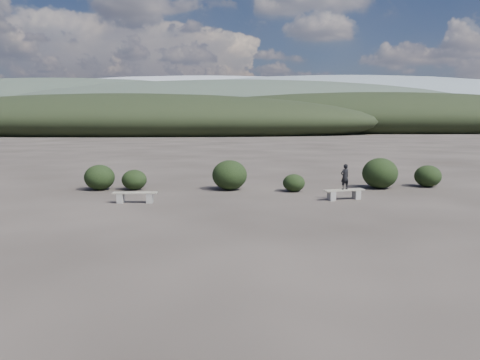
{
  "coord_description": "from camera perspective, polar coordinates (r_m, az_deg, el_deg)",
  "views": [
    {
      "loc": [
        -0.46,
        -11.99,
        3.09
      ],
      "look_at": [
        -0.41,
        3.5,
        1.1
      ],
      "focal_mm": 35.0,
      "sensor_mm": 36.0,
      "label": 1
    }
  ],
  "objects": [
    {
      "name": "ground",
      "position": [
        12.39,
        1.97,
        -7.13
      ],
      "size": [
        1200.0,
        1200.0,
        0.0
      ],
      "primitive_type": "plane",
      "color": "#2C2622",
      "rests_on": "ground"
    },
    {
      "name": "seated_person",
      "position": [
        18.57,
        12.66,
        0.39
      ],
      "size": [
        0.43,
        0.37,
        0.99
      ],
      "primitive_type": "imported",
      "rotation": [
        0.0,
        0.0,
        3.57
      ],
      "color": "black",
      "rests_on": "bench_right"
    },
    {
      "name": "shrub_d",
      "position": [
        22.14,
        16.7,
        0.8
      ],
      "size": [
        1.59,
        1.59,
        1.39
      ],
      "primitive_type": "ellipsoid",
      "color": "black",
      "rests_on": "ground"
    },
    {
      "name": "mountain_ridges",
      "position": [
        351.21,
        -1.33,
        8.59
      ],
      "size": [
        500.0,
        400.0,
        56.0
      ],
      "color": "black",
      "rests_on": "ground"
    },
    {
      "name": "shrub_b",
      "position": [
        20.75,
        -1.28,
        0.61
      ],
      "size": [
        1.55,
        1.55,
        1.33
      ],
      "primitive_type": "ellipsoid",
      "color": "black",
      "rests_on": "ground"
    },
    {
      "name": "bench_right",
      "position": [
        18.66,
        12.58,
        -1.62
      ],
      "size": [
        1.66,
        0.8,
        0.41
      ],
      "rotation": [
        0.0,
        0.0,
        0.29
      ],
      "color": "gray",
      "rests_on": "ground"
    },
    {
      "name": "shrub_a",
      "position": [
        21.32,
        -12.77,
        0.03
      ],
      "size": [
        1.1,
        1.1,
        0.9
      ],
      "primitive_type": "ellipsoid",
      "color": "black",
      "rests_on": "ground"
    },
    {
      "name": "bench_left",
      "position": [
        17.96,
        -12.67,
        -1.96
      ],
      "size": [
        1.64,
        0.38,
        0.41
      ],
      "rotation": [
        0.0,
        0.0,
        0.02
      ],
      "color": "gray",
      "rests_on": "ground"
    },
    {
      "name": "shrub_f",
      "position": [
        21.66,
        -16.75,
        0.31
      ],
      "size": [
        1.33,
        1.33,
        1.12
      ],
      "primitive_type": "ellipsoid",
      "color": "black",
      "rests_on": "ground"
    },
    {
      "name": "shrub_c",
      "position": [
        20.41,
        6.59,
        -0.35
      ],
      "size": [
        0.96,
        0.96,
        0.77
      ],
      "primitive_type": "ellipsoid",
      "color": "black",
      "rests_on": "ground"
    },
    {
      "name": "shrub_e",
      "position": [
        23.38,
        21.92,
        0.44
      ],
      "size": [
        1.21,
        1.21,
        1.01
      ],
      "primitive_type": "ellipsoid",
      "color": "black",
      "rests_on": "ground"
    }
  ]
}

